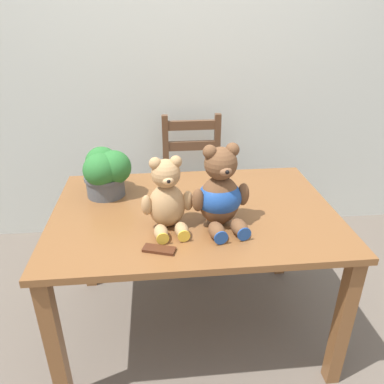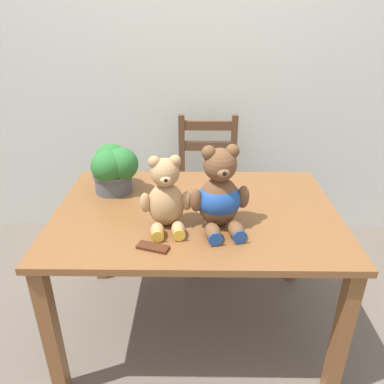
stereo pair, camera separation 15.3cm
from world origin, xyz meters
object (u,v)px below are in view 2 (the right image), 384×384
object	(u,v)px
teddy_bear_left	(167,197)
teddy_bear_right	(220,195)
chocolate_bar	(154,247)
wooden_chair_behind	(208,189)
potted_plant	(114,168)

from	to	relation	value
teddy_bear_left	teddy_bear_right	xyz separation A→B (m)	(0.22, 0.00, 0.01)
teddy_bear_left	chocolate_bar	size ratio (longest dim) A/B	2.51
wooden_chair_behind	teddy_bear_left	size ratio (longest dim) A/B	2.95
teddy_bear_right	teddy_bear_left	bearing A→B (deg)	-9.35
teddy_bear_right	chocolate_bar	size ratio (longest dim) A/B	2.87
teddy_bear_left	teddy_bear_right	distance (m)	0.22
teddy_bear_right	chocolate_bar	distance (m)	0.34
teddy_bear_left	potted_plant	world-z (taller)	teddy_bear_left
teddy_bear_right	potted_plant	xyz separation A→B (m)	(-0.50, 0.33, -0.02)
teddy_bear_right	potted_plant	world-z (taller)	teddy_bear_right
potted_plant	wooden_chair_behind	bearing A→B (deg)	48.83
teddy_bear_left	wooden_chair_behind	bearing A→B (deg)	-109.86
potted_plant	chocolate_bar	bearing A→B (deg)	-64.48
teddy_bear_right	chocolate_bar	xyz separation A→B (m)	(-0.26, -0.18, -0.14)
wooden_chair_behind	teddy_bear_left	xyz separation A→B (m)	(-0.20, -0.88, 0.39)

